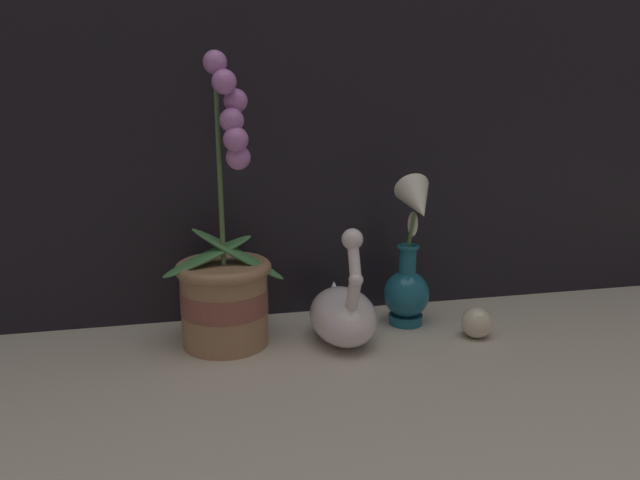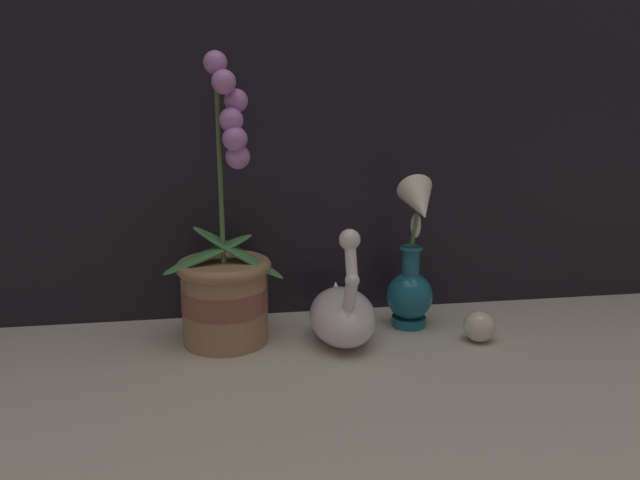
# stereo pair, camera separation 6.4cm
# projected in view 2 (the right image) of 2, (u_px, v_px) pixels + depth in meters

# --- Properties ---
(ground_plane) EXTENTS (2.80, 2.80, 0.00)m
(ground_plane) POSITION_uv_depth(u_px,v_px,m) (356.00, 371.00, 0.95)
(ground_plane) COLOR #BCB2A3
(orchid_potted_plant) EXTENTS (0.21, 0.16, 0.48)m
(orchid_potted_plant) POSITION_uv_depth(u_px,v_px,m) (225.00, 283.00, 1.04)
(orchid_potted_plant) COLOR #9E7556
(orchid_potted_plant) RESTS_ON ground_plane
(swan_figurine) EXTENTS (0.11, 0.18, 0.21)m
(swan_figurine) POSITION_uv_depth(u_px,v_px,m) (345.00, 312.00, 1.05)
(swan_figurine) COLOR white
(swan_figurine) RESTS_ON ground_plane
(blue_vase) EXTENTS (0.08, 0.13, 0.28)m
(blue_vase) POSITION_uv_depth(u_px,v_px,m) (412.00, 269.00, 1.10)
(blue_vase) COLOR #195B75
(blue_vase) RESTS_ON ground_plane
(glass_sphere) EXTENTS (0.05, 0.05, 0.05)m
(glass_sphere) POSITION_uv_depth(u_px,v_px,m) (479.00, 326.00, 1.06)
(glass_sphere) COLOR beige
(glass_sphere) RESTS_ON ground_plane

